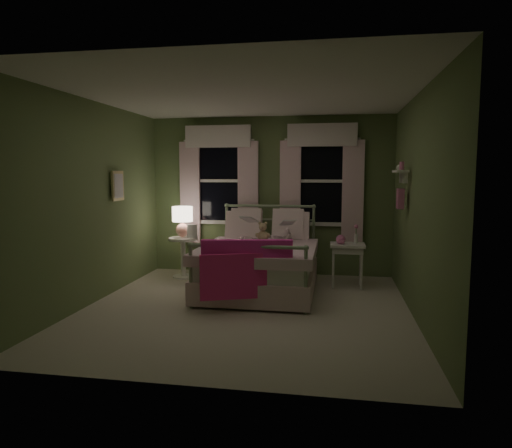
% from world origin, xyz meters
% --- Properties ---
extents(room_shell, '(4.20, 4.20, 4.20)m').
position_xyz_m(room_shell, '(0.00, 0.00, 1.30)').
color(room_shell, beige).
rests_on(room_shell, ground).
extents(bed, '(1.58, 2.04, 1.18)m').
position_xyz_m(bed, '(0.03, 0.92, 0.38)').
color(bed, white).
rests_on(bed, ground).
extents(pink_throw, '(1.10, 0.42, 0.71)m').
position_xyz_m(pink_throw, '(0.03, -0.11, 0.61)').
color(pink_throw, '#FF31AD').
rests_on(pink_throw, bed).
extents(child_left, '(0.31, 0.25, 0.74)m').
position_xyz_m(child_left, '(-0.25, 1.34, 0.94)').
color(child_left, '#F7D1DD').
rests_on(child_left, bed).
extents(child_right, '(0.43, 0.37, 0.78)m').
position_xyz_m(child_right, '(0.31, 1.34, 0.96)').
color(child_right, '#F7D1DD').
rests_on(child_right, bed).
extents(book_left, '(0.23, 0.18, 0.26)m').
position_xyz_m(book_left, '(-0.25, 1.09, 0.96)').
color(book_left, beige).
rests_on(book_left, child_left).
extents(book_right, '(0.22, 0.17, 0.26)m').
position_xyz_m(book_right, '(0.31, 1.09, 0.92)').
color(book_right, beige).
rests_on(book_right, child_right).
extents(teddy_bear, '(0.22, 0.18, 0.30)m').
position_xyz_m(teddy_bear, '(0.03, 1.18, 0.79)').
color(teddy_bear, tan).
rests_on(teddy_bear, bed).
extents(nightstand_left, '(0.46, 0.46, 0.65)m').
position_xyz_m(nightstand_left, '(-1.32, 1.52, 0.42)').
color(nightstand_left, white).
rests_on(nightstand_left, ground).
extents(table_lamp, '(0.32, 0.32, 0.49)m').
position_xyz_m(table_lamp, '(-1.32, 1.52, 0.95)').
color(table_lamp, '#EC9A8B').
rests_on(table_lamp, nightstand_left).
extents(book_nightstand, '(0.17, 0.23, 0.02)m').
position_xyz_m(book_nightstand, '(-1.22, 1.44, 0.66)').
color(book_nightstand, beige).
rests_on(book_nightstand, nightstand_left).
extents(nightstand_right, '(0.50, 0.40, 0.64)m').
position_xyz_m(nightstand_right, '(1.26, 1.32, 0.55)').
color(nightstand_right, white).
rests_on(nightstand_right, ground).
extents(pink_toy, '(0.14, 0.18, 0.14)m').
position_xyz_m(pink_toy, '(1.16, 1.31, 0.71)').
color(pink_toy, pink).
rests_on(pink_toy, nightstand_right).
extents(bud_vase, '(0.06, 0.06, 0.28)m').
position_xyz_m(bud_vase, '(1.38, 1.37, 0.79)').
color(bud_vase, white).
rests_on(bud_vase, nightstand_right).
extents(window_left, '(1.34, 0.13, 1.96)m').
position_xyz_m(window_left, '(-0.85, 2.03, 1.62)').
color(window_left, black).
rests_on(window_left, room_shell).
extents(window_right, '(1.34, 0.13, 1.96)m').
position_xyz_m(window_right, '(0.85, 2.03, 1.62)').
color(window_right, black).
rests_on(window_right, room_shell).
extents(wall_shelf, '(0.15, 0.50, 0.60)m').
position_xyz_m(wall_shelf, '(1.90, 0.70, 1.52)').
color(wall_shelf, white).
rests_on(wall_shelf, room_shell).
extents(framed_picture, '(0.03, 0.32, 0.42)m').
position_xyz_m(framed_picture, '(-1.95, 0.60, 1.50)').
color(framed_picture, beige).
rests_on(framed_picture, room_shell).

